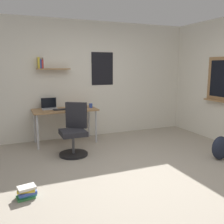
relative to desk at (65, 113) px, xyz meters
The scene contains 10 objects.
ground_plane 2.27m from the desk, 71.79° to the right, with size 5.20×5.20×0.00m, color #9E9384.
wall_back 1.02m from the desk, 29.67° to the left, with size 5.00×0.30×2.60m.
desk is the anchor object (origin of this frame).
office_chair 0.82m from the desk, 90.79° to the right, with size 0.56×0.57×0.95m.
laptop 0.36m from the desk, 153.71° to the left, with size 0.31×0.21×0.23m.
keyboard 0.13m from the desk, 130.80° to the right, with size 0.37×0.13×0.02m, color black.
computer_mouse 0.25m from the desk, 19.62° to the right, with size 0.10×0.06×0.03m, color #262628.
coffee_mug 0.57m from the desk, ahead, with size 0.08×0.08×0.09m, color #334CA5.
backpack 3.07m from the desk, 41.85° to the right, with size 0.32×0.22×0.41m, color #1E2333.
book_stack_on_floor 2.39m from the desk, 114.41° to the right, with size 0.25×0.20×0.15m.
Camera 1 is at (-1.78, -3.13, 1.60)m, focal length 40.62 mm.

